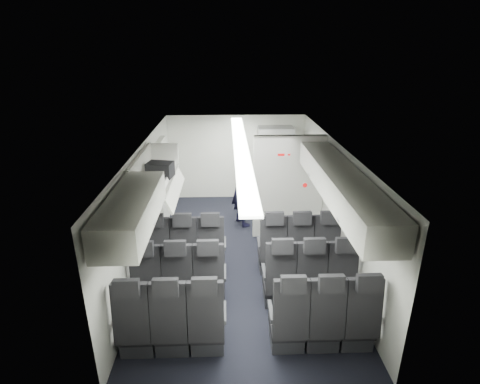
{
  "coord_description": "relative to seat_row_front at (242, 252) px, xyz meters",
  "views": [
    {
      "loc": [
        -0.24,
        -6.17,
        3.73
      ],
      "look_at": [
        0.0,
        0.4,
        1.15
      ],
      "focal_mm": 28.0,
      "sensor_mm": 36.0,
      "label": 1
    }
  ],
  "objects": [
    {
      "name": "overhead_bin_left_rear",
      "position": [
        -1.4,
        -1.47,
        1.46
      ],
      "size": [
        0.53,
        1.8,
        0.4
      ],
      "color": "silver",
      "rests_on": "cabin_shell"
    },
    {
      "name": "cabin_shell",
      "position": [
        0.0,
        0.53,
        0.72
      ],
      "size": [
        3.41,
        6.01,
        2.16
      ],
      "color": "black",
      "rests_on": "ground"
    },
    {
      "name": "boarding_door",
      "position": [
        -1.64,
        2.09,
        0.55
      ],
      "size": [
        0.12,
        1.27,
        1.86
      ],
      "color": "silver",
      "rests_on": "cabin_shell"
    },
    {
      "name": "papers",
      "position": [
        0.28,
        1.89,
        0.67
      ],
      "size": [
        0.18,
        0.06,
        0.13
      ],
      "primitive_type": "cube",
      "rotation": [
        0.0,
        0.0,
        0.26
      ],
      "color": "white",
      "rests_on": "flight_attendant"
    },
    {
      "name": "overhead_bin_right_rear",
      "position": [
        1.4,
        -1.47,
        1.46
      ],
      "size": [
        0.53,
        1.8,
        0.4
      ],
      "color": "silver",
      "rests_on": "cabin_shell"
    },
    {
      "name": "seat_row_front",
      "position": [
        0.0,
        0.0,
        0.0
      ],
      "size": [
        3.33,
        0.56,
        1.24
      ],
      "color": "black",
      "rests_on": "cabin_shell"
    },
    {
      "name": "overhead_bin_right_front",
      "position": [
        1.4,
        0.28,
        1.46
      ],
      "size": [
        0.53,
        1.7,
        0.4
      ],
      "color": "silver",
      "rests_on": "cabin_shell"
    },
    {
      "name": "seat_row_rear",
      "position": [
        0.0,
        -1.8,
        0.0
      ],
      "size": [
        3.33,
        0.56,
        1.24
      ],
      "color": "black",
      "rests_on": "cabin_shell"
    },
    {
      "name": "galley_unit",
      "position": [
        0.95,
        3.25,
        0.55
      ],
      "size": [
        0.85,
        0.52,
        1.9
      ],
      "color": "#939399",
      "rests_on": "cabin_shell"
    },
    {
      "name": "bulkhead_partition",
      "position": [
        0.98,
        1.33,
        0.67
      ],
      "size": [
        1.4,
        0.15,
        2.13
      ],
      "color": "silver",
      "rests_on": "cabin_shell"
    },
    {
      "name": "flight_attendant",
      "position": [
        0.09,
        1.94,
        0.49
      ],
      "size": [
        0.66,
        0.77,
        1.79
      ],
      "primitive_type": "imported",
      "rotation": [
        0.0,
        0.0,
        2.0
      ],
      "color": "black",
      "rests_on": "ground"
    },
    {
      "name": "seat_row_mid",
      "position": [
        0.0,
        -0.9,
        0.0
      ],
      "size": [
        3.33,
        0.56,
        1.24
      ],
      "color": "black",
      "rests_on": "cabin_shell"
    },
    {
      "name": "carry_on_bag",
      "position": [
        -1.35,
        0.33,
        1.4
      ],
      "size": [
        0.46,
        0.37,
        0.25
      ],
      "primitive_type": "cube",
      "rotation": [
        0.0,
        0.0,
        -0.2
      ],
      "color": "black",
      "rests_on": "overhead_bin_left_front_open"
    },
    {
      "name": "overhead_bin_left_front_open",
      "position": [
        -1.44,
        0.28,
        1.33
      ],
      "size": [
        0.64,
        1.7,
        0.72
      ],
      "color": "#9E9E93",
      "rests_on": "cabin_shell"
    }
  ]
}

